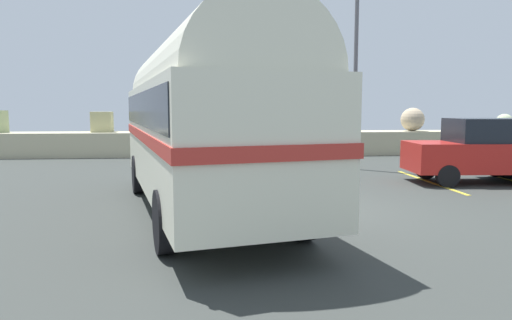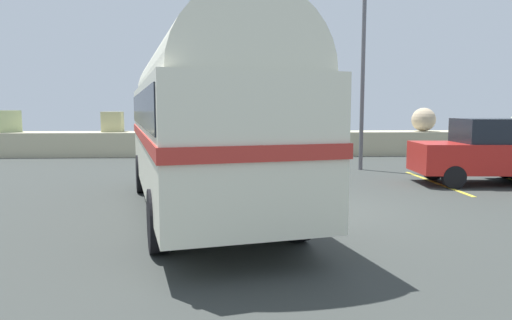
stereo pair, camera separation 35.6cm
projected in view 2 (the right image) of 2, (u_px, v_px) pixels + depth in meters
name	position (u px, v px, depth m)	size (l,w,h in m)	color
ground	(306.00, 211.00, 9.71)	(32.00, 26.00, 0.02)	#343835
breakwater	(265.00, 142.00, 21.36)	(31.36, 1.85, 2.25)	#B7B08F
vintage_coach	(201.00, 114.00, 9.50)	(4.37, 8.91, 3.70)	black
parked_car_nearest	(491.00, 151.00, 13.07)	(4.20, 1.95, 1.86)	black
lamp_post	(363.00, 54.00, 15.76)	(0.48, 0.77, 7.17)	#5B5B60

